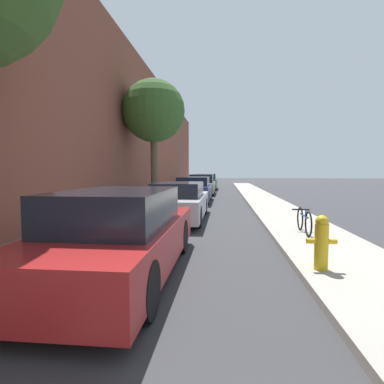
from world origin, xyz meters
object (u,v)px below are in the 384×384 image
Objects in this scene: parked_car_red at (121,235)px; parked_car_navy at (194,190)px; street_tree_far at (154,112)px; bicycle at (304,221)px; fire_hydrant at (321,242)px; parked_car_silver at (179,202)px; parked_car_champagne at (202,185)px; parked_car_teal at (206,182)px.

parked_car_navy is at bearing 90.02° from parked_car_red.
bicycle is (5.27, -6.46, -3.99)m from street_tree_far.
parked_car_silver is at bearing 119.28° from fire_hydrant.
bicycle is at bearing -50.78° from street_tree_far.
bicycle is at bearing 81.01° from fire_hydrant.
parked_car_silver is 0.81× the size of street_tree_far.
parked_car_champagne is at bearing 77.49° from street_tree_far.
parked_car_teal is at bearing 97.75° from fire_hydrant.
parked_car_red is 1.00× the size of parked_car_teal.
parked_car_teal is 20.40m from bicycle.
fire_hydrant is (4.81, -9.36, -3.87)m from street_tree_far.
street_tree_far reaches higher than parked_car_red.
parked_car_navy is at bearing 113.82° from bicycle.
parked_car_silver is 1.10× the size of parked_car_champagne.
parked_car_champagne is 14.59m from bicycle.
street_tree_far is 11.21m from fire_hydrant.
parked_car_teal reaches higher than parked_car_red.
parked_car_navy reaches higher than parked_car_silver.
parked_car_red is at bearing -137.41° from bicycle.
parked_car_red is 3.16m from fire_hydrant.
street_tree_far reaches higher than fire_hydrant.
parked_car_champagne reaches higher than fire_hydrant.
parked_car_teal is 3.10× the size of bicycle.
parked_car_teal reaches higher than parked_car_navy.
parked_car_teal is 23.20m from fire_hydrant.
parked_car_silver is 5.43× the size of fire_hydrant.
street_tree_far reaches higher than parked_car_silver.
parked_car_red reaches higher than parked_car_silver.
parked_car_silver is at bearing 89.01° from parked_car_red.
parked_car_navy is 5.45m from parked_car_champagne.
parked_car_red is at bearing -80.19° from street_tree_far.
parked_car_navy is at bearing 90.96° from parked_car_silver.
street_tree_far is 9.24m from bicycle.
bicycle is (3.56, -14.15, -0.24)m from parked_car_champagne.
fire_hydrant is (3.15, -11.60, -0.10)m from parked_car_navy.
parked_car_red is 10.47m from street_tree_far.
parked_car_red is 17.32m from parked_car_champagne.
fire_hydrant is at bearing -79.68° from parked_car_champagne.
fire_hydrant is 0.58× the size of bicycle.
parked_car_navy is 11.39m from parked_car_teal.
parked_car_silver reaches higher than fire_hydrant.
parked_car_champagne reaches higher than bicycle.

